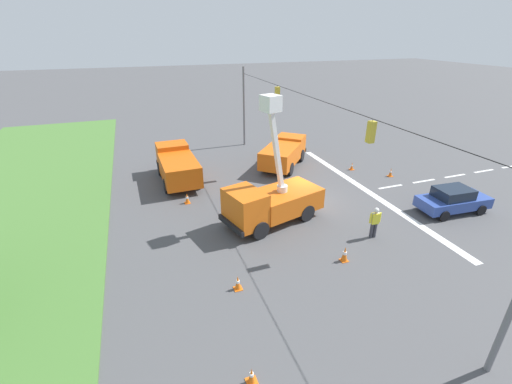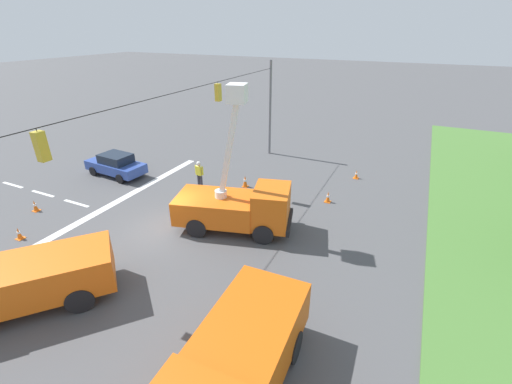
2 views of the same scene
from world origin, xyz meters
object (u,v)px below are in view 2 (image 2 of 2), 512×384
at_px(road_worker, 199,173).
at_px(traffic_cone_mid_left, 356,174).
at_px(sedan_blue, 116,165).
at_px(utility_truck_support_far, 26,280).
at_px(traffic_cone_foreground_left, 35,206).
at_px(traffic_cone_near_bucket, 19,234).
at_px(utility_truck_support_near, 236,364).
at_px(traffic_cone_mid_right, 328,197).
at_px(traffic_cone_lane_edge_a, 245,181).
at_px(traffic_cone_foreground_right, 285,297).
at_px(utility_truck_bucket_lift, 237,204).

bearing_deg(road_worker, traffic_cone_mid_left, 123.19).
bearing_deg(road_worker, sedan_blue, -82.42).
height_order(utility_truck_support_far, sedan_blue, utility_truck_support_far).
relative_size(traffic_cone_foreground_left, traffic_cone_near_bucket, 1.06).
xyz_separation_m(utility_truck_support_near, utility_truck_support_far, (0.21, -8.53, -0.08)).
xyz_separation_m(traffic_cone_mid_left, traffic_cone_mid_right, (4.28, -0.84, 0.04)).
bearing_deg(traffic_cone_lane_edge_a, traffic_cone_mid_left, 125.64).
bearing_deg(traffic_cone_mid_left, traffic_cone_mid_right, -11.13).
distance_m(utility_truck_support_near, utility_truck_support_far, 8.53).
xyz_separation_m(traffic_cone_foreground_right, traffic_cone_mid_left, (-13.12, 0.12, -0.06)).
height_order(traffic_cone_mid_left, traffic_cone_lane_edge_a, traffic_cone_lane_edge_a).
height_order(utility_truck_support_near, utility_truck_support_far, utility_truck_support_near).
xyz_separation_m(traffic_cone_mid_right, traffic_cone_near_bucket, (10.34, -12.61, -0.04)).
xyz_separation_m(utility_truck_support_near, traffic_cone_lane_edge_a, (-12.49, -6.14, -0.86)).
xyz_separation_m(traffic_cone_foreground_left, traffic_cone_mid_right, (-8.17, 14.59, 0.01)).
height_order(utility_truck_support_far, traffic_cone_mid_right, utility_truck_support_far).
height_order(traffic_cone_foreground_right, traffic_cone_near_bucket, traffic_cone_foreground_right).
distance_m(utility_truck_support_near, traffic_cone_foreground_right, 3.95).
bearing_deg(traffic_cone_foreground_left, traffic_cone_foreground_right, 87.49).
xyz_separation_m(utility_truck_support_far, road_worker, (-11.40, -0.21, -0.17)).
relative_size(utility_truck_bucket_lift, traffic_cone_lane_edge_a, 9.17).
bearing_deg(traffic_cone_foreground_left, sedan_blue, 177.53).
distance_m(road_worker, traffic_cone_foreground_right, 11.41).
relative_size(utility_truck_bucket_lift, traffic_cone_near_bucket, 11.62).
relative_size(utility_truck_support_near, traffic_cone_lane_edge_a, 7.80).
bearing_deg(traffic_cone_near_bucket, traffic_cone_foreground_right, 96.44).
bearing_deg(traffic_cone_mid_right, sedan_blue, -80.71).
relative_size(utility_truck_support_far, traffic_cone_foreground_right, 8.40).
xyz_separation_m(utility_truck_support_near, traffic_cone_foreground_left, (-4.52, -15.33, -0.93)).
height_order(traffic_cone_mid_left, traffic_cone_near_bucket, traffic_cone_near_bucket).
height_order(sedan_blue, traffic_cone_mid_left, sedan_blue).
height_order(traffic_cone_foreground_left, traffic_cone_mid_left, traffic_cone_foreground_left).
bearing_deg(utility_truck_support_far, utility_truck_support_near, 91.42).
bearing_deg(traffic_cone_mid_left, utility_truck_bucket_lift, -24.99).
distance_m(utility_truck_support_far, traffic_cone_lane_edge_a, 12.95).
bearing_deg(traffic_cone_lane_edge_a, sedan_blue, -76.48).
distance_m(utility_truck_support_far, traffic_cone_foreground_left, 8.33).
bearing_deg(traffic_cone_foreground_left, road_worker, 135.32).
distance_m(road_worker, traffic_cone_mid_left, 10.58).
height_order(sedan_blue, traffic_cone_near_bucket, sedan_blue).
height_order(road_worker, traffic_cone_near_bucket, road_worker).
relative_size(utility_truck_bucket_lift, traffic_cone_mid_right, 10.59).
xyz_separation_m(traffic_cone_mid_left, traffic_cone_near_bucket, (14.62, -13.45, 0.01)).
relative_size(traffic_cone_mid_left, traffic_cone_near_bucket, 0.98).
height_order(traffic_cone_foreground_right, traffic_cone_lane_edge_a, traffic_cone_lane_edge_a).
height_order(utility_truck_support_near, traffic_cone_near_bucket, utility_truck_support_near).
bearing_deg(traffic_cone_near_bucket, utility_truck_support_far, 62.08).
height_order(road_worker, traffic_cone_foreground_right, road_worker).
bearing_deg(traffic_cone_near_bucket, sedan_blue, -167.83).
bearing_deg(sedan_blue, traffic_cone_near_bucket, 12.17).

